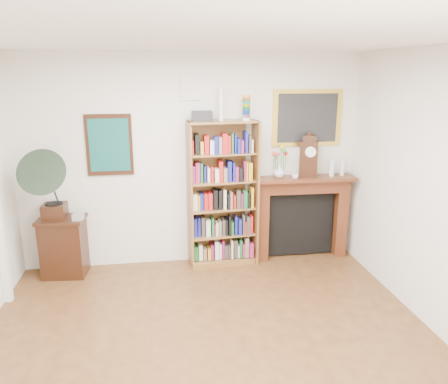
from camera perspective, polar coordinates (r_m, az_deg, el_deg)
The scene contains 14 objects.
room at distance 3.40m, azimuth -0.75°, elevation -4.27°, with size 4.51×5.01×2.81m.
teal_poster at distance 5.75m, azimuth -14.75°, elevation 5.96°, with size 0.58×0.04×0.78m.
small_picture at distance 5.67m, azimuth -4.35°, elevation 13.40°, with size 0.26×0.04×0.30m.
gilt_painting at distance 6.02m, azimuth 10.81°, elevation 9.47°, with size 0.95×0.04×0.75m.
bookshelf at distance 5.74m, azimuth -0.16°, elevation 0.73°, with size 0.93×0.41×2.25m.
side_cabinet at distance 5.99m, azimuth -20.17°, elevation -6.71°, with size 0.57×0.41×0.77m, color black.
fireplace at distance 6.18m, azimuth 10.08°, elevation -2.28°, with size 1.40×0.36×1.17m.
gramophone at distance 5.64m, azimuth -21.99°, elevation 1.43°, with size 0.57×0.71×0.92m.
cd_stack at distance 5.71m, azimuth -18.52°, elevation -3.07°, with size 0.12×0.12×0.08m, color silver.
mantel_clock at distance 5.99m, azimuth 10.99°, elevation 4.51°, with size 0.27×0.20×0.56m.
flower_vase at distance 5.91m, azimuth 7.22°, elevation 2.71°, with size 0.16×0.16×0.17m, color silver.
teacup at distance 5.86m, azimuth 9.29°, elevation 2.02°, with size 0.08×0.08×0.07m, color silver.
bottle_left at distance 6.11m, azimuth 13.91°, elevation 3.13°, with size 0.07×0.07×0.24m, color silver.
bottle_right at distance 6.19m, azimuth 15.18°, elevation 3.02°, with size 0.06×0.06×0.20m, color silver.
Camera 1 is at (-0.44, -3.17, 2.54)m, focal length 35.00 mm.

